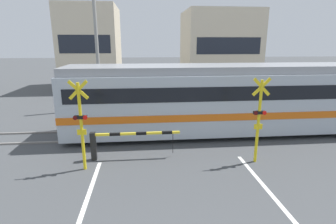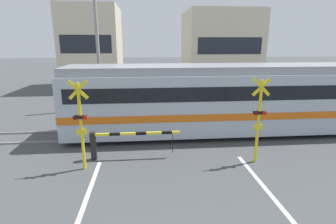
{
  "view_description": "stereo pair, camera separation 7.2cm",
  "coord_description": "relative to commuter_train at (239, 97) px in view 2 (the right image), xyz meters",
  "views": [
    {
      "loc": [
        -1.04,
        -1.75,
        4.48
      ],
      "look_at": [
        0.0,
        8.98,
        1.6
      ],
      "focal_mm": 28.0,
      "sensor_mm": 36.0,
      "label": 1
    },
    {
      "loc": [
        -0.97,
        -1.75,
        4.48
      ],
      "look_at": [
        0.0,
        8.98,
        1.6
      ],
      "focal_mm": 28.0,
      "sensor_mm": 36.0,
      "label": 2
    }
  ],
  "objects": [
    {
      "name": "building_right_of_street",
      "position": [
        3.26,
        15.09,
        1.95
      ],
      "size": [
        7.17,
        6.62,
        7.56
      ],
      "color": "beige",
      "rests_on": "ground_plane"
    },
    {
      "name": "crossing_signal_right",
      "position": [
        -0.48,
        -3.48,
        -0.03
      ],
      "size": [
        0.68,
        0.15,
        3.27
      ],
      "color": "yellow",
      "rests_on": "ground_plane"
    },
    {
      "name": "utility_pole_streetside",
      "position": [
        -7.66,
        5.54,
        1.97
      ],
      "size": [
        0.22,
        0.22,
        7.59
      ],
      "color": "gray",
      "rests_on": "ground_plane"
    },
    {
      "name": "rail_track_near",
      "position": [
        -3.69,
        -0.72,
        -1.79
      ],
      "size": [
        50.0,
        0.1,
        0.08
      ],
      "color": "gray",
      "rests_on": "ground_plane"
    },
    {
      "name": "commuter_train",
      "position": [
        0.0,
        0.0,
        0.0
      ],
      "size": [
        16.9,
        2.94,
        3.42
      ],
      "color": "#ADB7C1",
      "rests_on": "ground_plane"
    },
    {
      "name": "crossing_barrier_near",
      "position": [
        -5.87,
        -2.7,
        -1.05
      ],
      "size": [
        3.48,
        0.2,
        1.13
      ],
      "color": "black",
      "rests_on": "ground_plane"
    },
    {
      "name": "crossing_barrier_far",
      "position": [
        -1.52,
        3.04,
        -1.05
      ],
      "size": [
        3.48,
        0.2,
        1.13
      ],
      "color": "black",
      "rests_on": "ground_plane"
    },
    {
      "name": "crossing_signal_left",
      "position": [
        -6.91,
        -3.48,
        -0.03
      ],
      "size": [
        0.68,
        0.15,
        3.27
      ],
      "color": "yellow",
      "rests_on": "ground_plane"
    },
    {
      "name": "rail_track_far",
      "position": [
        -3.69,
        0.72,
        -1.79
      ],
      "size": [
        50.0,
        0.1,
        0.08
      ],
      "color": "gray",
      "rests_on": "ground_plane"
    },
    {
      "name": "building_left_of_street",
      "position": [
        -9.7,
        15.09,
        2.1
      ],
      "size": [
        5.29,
        6.62,
        7.85
      ],
      "color": "beige",
      "rests_on": "ground_plane"
    }
  ]
}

